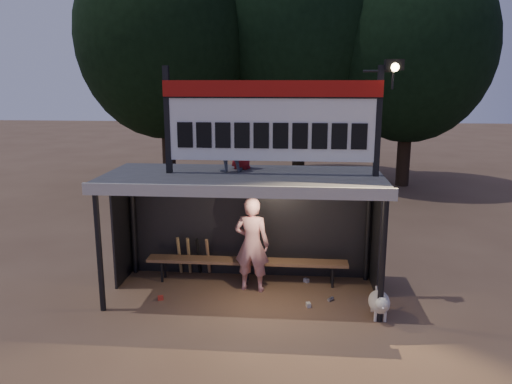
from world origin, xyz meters
TOP-DOWN VIEW (x-y plane):
  - ground at (0.00, 0.00)m, footprint 80.00×80.00m
  - player at (0.14, 0.21)m, footprint 0.73×0.54m
  - child_a at (-0.31, 0.25)m, footprint 0.62×0.52m
  - child_b at (-0.08, 0.53)m, footprint 0.57×0.49m
  - dugout_shelter at (0.00, 0.24)m, footprint 5.10×2.08m
  - scoreboard_assembly at (0.56, -0.01)m, footprint 4.10×0.27m
  - bench at (0.00, 0.55)m, footprint 4.00×0.35m
  - tree_left at (-4.00, 10.00)m, footprint 6.46×6.46m
  - tree_mid at (1.00, 11.50)m, footprint 7.22×7.22m
  - tree_right at (5.00, 10.50)m, footprint 6.08×6.08m
  - dog at (2.41, -0.78)m, footprint 0.36×0.81m
  - bats at (-1.13, 0.82)m, footprint 0.67×0.35m
  - litter at (0.48, 0.09)m, footprint 3.25×1.45m

SIDE VIEW (x-z plane):
  - ground at x=0.00m, z-range 0.00..0.00m
  - litter at x=0.48m, z-range 0.00..0.08m
  - dog at x=2.41m, z-range 0.03..0.53m
  - bats at x=-1.13m, z-range 0.01..0.85m
  - bench at x=0.00m, z-range 0.19..0.67m
  - player at x=0.14m, z-range 0.00..1.85m
  - dugout_shelter at x=0.00m, z-range 0.69..3.01m
  - child_b at x=-0.08m, z-range 2.32..3.31m
  - child_a at x=-0.31m, z-range 2.32..3.45m
  - scoreboard_assembly at x=0.56m, z-range 2.33..4.32m
  - tree_right at x=5.00m, z-range 0.83..9.55m
  - tree_left at x=-4.00m, z-range 0.88..10.15m
  - tree_mid at x=1.00m, z-range 0.99..11.34m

